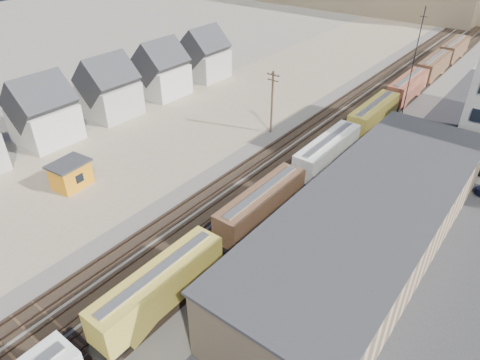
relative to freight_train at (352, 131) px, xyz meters
The scene contains 11 objects.
ground 45.05m from the freight_train, 94.85° to the right, with size 300.00×300.00×0.00m, color #6B6356.
ballast_bed 7.01m from the freight_train, 126.15° to the left, with size 18.00×200.00×0.06m, color #4C4742.
dirt_yard 24.44m from the freight_train, 168.60° to the right, with size 24.00×180.00×0.03m, color #7B6554.
asphalt_lot 20.86m from the freight_train, 28.30° to the right, with size 26.00×120.00×0.04m, color #232326.
rail_tracks 7.29m from the freight_train, 129.91° to the left, with size 11.40×200.00×0.24m.
freight_train is the anchor object (origin of this frame).
warehouse 22.75m from the freight_train, 60.54° to the right, with size 12.40×40.40×7.25m.
utility_pole_north 12.86m from the freight_train, 167.18° to the right, with size 2.20×0.32×10.00m.
radio_mast 16.61m from the freight_train, 81.77° to the left, with size 1.20×0.16×18.00m.
townhouse_row 42.70m from the freight_train, 152.36° to the right, with size 8.15×68.16×10.47m.
maintenance_shed 39.16m from the freight_train, 127.30° to the right, with size 4.12×5.08×3.48m.
Camera 1 is at (25.17, -9.47, 30.55)m, focal length 32.00 mm.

